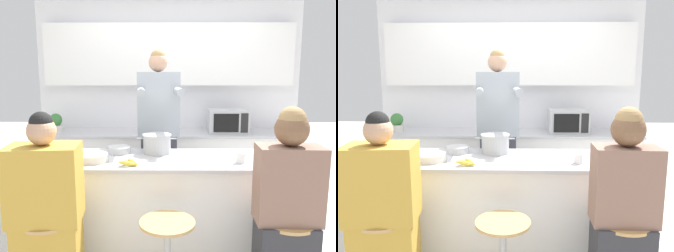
% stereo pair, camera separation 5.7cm
% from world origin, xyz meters
% --- Properties ---
extents(wall_back, '(3.33, 0.22, 2.70)m').
position_xyz_m(wall_back, '(0.00, 1.67, 1.54)').
color(wall_back, white).
rests_on(wall_back, ground_plane).
extents(back_counter, '(3.09, 0.60, 0.89)m').
position_xyz_m(back_counter, '(0.00, 1.38, 0.45)').
color(back_counter, white).
rests_on(back_counter, ground_plane).
extents(kitchen_island, '(1.91, 0.66, 0.93)m').
position_xyz_m(kitchen_island, '(0.00, 0.00, 0.47)').
color(kitchen_island, black).
rests_on(kitchen_island, ground_plane).
extents(person_cooking, '(0.46, 0.59, 1.83)m').
position_xyz_m(person_cooking, '(-0.10, 0.61, 0.91)').
color(person_cooking, '#383842').
rests_on(person_cooking, ground_plane).
extents(person_wrapped_blanket, '(0.46, 0.32, 1.38)m').
position_xyz_m(person_wrapped_blanket, '(-0.76, -0.60, 0.65)').
color(person_wrapped_blanket, gold).
rests_on(person_wrapped_blanket, ground_plane).
extents(person_seated_near, '(0.40, 0.27, 1.41)m').
position_xyz_m(person_seated_near, '(0.75, -0.60, 0.65)').
color(person_seated_near, '#333338').
rests_on(person_seated_near, ground_plane).
extents(cooking_pot, '(0.33, 0.25, 0.16)m').
position_xyz_m(cooking_pot, '(-0.09, 0.17, 1.01)').
color(cooking_pot, '#B7BABC').
rests_on(cooking_pot, kitchen_island).
extents(fruit_bowl, '(0.23, 0.23, 0.06)m').
position_xyz_m(fruit_bowl, '(-0.57, -0.10, 0.96)').
color(fruit_bowl, silver).
rests_on(fruit_bowl, kitchen_island).
extents(mixing_bowl_steel, '(0.19, 0.19, 0.06)m').
position_xyz_m(mixing_bowl_steel, '(-0.41, 0.16, 0.96)').
color(mixing_bowl_steel, '#B7BABC').
rests_on(mixing_bowl_steel, kitchen_island).
extents(coffee_cup_near, '(0.12, 0.09, 0.09)m').
position_xyz_m(coffee_cup_near, '(0.76, -0.13, 0.97)').
color(coffee_cup_near, '#4C7099').
rests_on(coffee_cup_near, kitchen_island).
extents(coffee_cup_far, '(0.10, 0.07, 0.08)m').
position_xyz_m(coffee_cup_far, '(0.55, -0.14, 0.97)').
color(coffee_cup_far, white).
rests_on(coffee_cup_far, kitchen_island).
extents(banana_bunch, '(0.17, 0.12, 0.05)m').
position_xyz_m(banana_bunch, '(-0.29, -0.22, 0.96)').
color(banana_bunch, yellow).
rests_on(banana_bunch, kitchen_island).
extents(microwave, '(0.47, 0.34, 0.28)m').
position_xyz_m(microwave, '(0.71, 1.35, 1.03)').
color(microwave, '#B2B5B7').
rests_on(microwave, back_counter).
extents(potted_plant, '(0.15, 0.15, 0.22)m').
position_xyz_m(potted_plant, '(-1.38, 1.38, 1.00)').
color(potted_plant, beige).
rests_on(potted_plant, back_counter).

